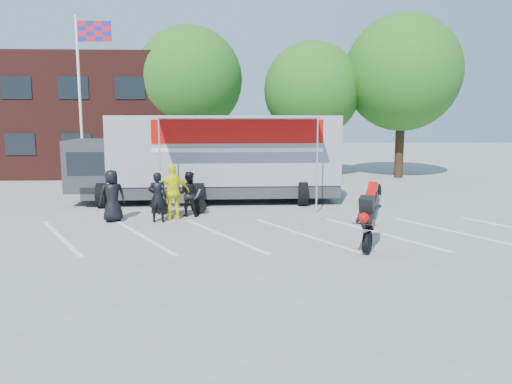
{
  "coord_description": "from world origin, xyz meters",
  "views": [
    {
      "loc": [
        0.55,
        -13.6,
        3.57
      ],
      "look_at": [
        1.2,
        1.02,
        1.3
      ],
      "focal_mm": 35.0,
      "sensor_mm": 36.0,
      "label": 1
    }
  ],
  "objects": [
    {
      "name": "parking_bay_lines",
      "position": [
        0.0,
        1.0,
        0.01
      ],
      "size": [
        18.09,
        13.33,
        0.01
      ],
      "primitive_type": "cube",
      "rotation": [
        0.0,
        0.0,
        0.52
      ],
      "color": "white",
      "rests_on": "ground"
    },
    {
      "name": "spectator_leather_c",
      "position": [
        -1.06,
        3.92,
        0.8
      ],
      "size": [
        0.86,
        0.72,
        1.59
      ],
      "primitive_type": "imported",
      "rotation": [
        0.0,
        0.0,
        2.98
      ],
      "color": "black",
      "rests_on": "ground"
    },
    {
      "name": "ground",
      "position": [
        0.0,
        0.0,
        0.0
      ],
      "size": [
        100.0,
        100.0,
        0.0
      ],
      "primitive_type": "plane",
      "color": "gray",
      "rests_on": "ground"
    },
    {
      "name": "spectator_leather_b",
      "position": [
        -2.01,
        2.95,
        0.84
      ],
      "size": [
        0.62,
        0.41,
        1.69
      ],
      "primitive_type": "imported",
      "rotation": [
        0.0,
        0.0,
        3.13
      ],
      "color": "black",
      "rests_on": "ground"
    },
    {
      "name": "tree_mid",
      "position": [
        5.0,
        15.0,
        4.94
      ],
      "size": [
        5.44,
        5.44,
        7.68
      ],
      "color": "#382314",
      "rests_on": "ground"
    },
    {
      "name": "tree_left",
      "position": [
        -2.0,
        16.0,
        5.57
      ],
      "size": [
        6.12,
        6.12,
        8.64
      ],
      "color": "#382314",
      "rests_on": "ground"
    },
    {
      "name": "tree_right",
      "position": [
        10.0,
        14.5,
        5.88
      ],
      "size": [
        6.46,
        6.46,
        9.12
      ],
      "color": "#382314",
      "rests_on": "ground"
    },
    {
      "name": "office_building",
      "position": [
        -10.0,
        18.0,
        3.5
      ],
      "size": [
        18.0,
        8.0,
        7.0
      ],
      "primitive_type": "cube",
      "color": "#421A15",
      "rests_on": "ground"
    },
    {
      "name": "transporter_truck",
      "position": [
        -0.31,
        6.83,
        0.0
      ],
      "size": [
        11.23,
        5.57,
        3.54
      ],
      "primitive_type": null,
      "rotation": [
        0.0,
        0.0,
        0.02
      ],
      "color": "gray",
      "rests_on": "ground"
    },
    {
      "name": "spectator_hivis",
      "position": [
        -1.53,
        3.34,
        0.96
      ],
      "size": [
        1.22,
        0.85,
        1.92
      ],
      "primitive_type": "imported",
      "rotation": [
        0.0,
        0.0,
        3.52
      ],
      "color": "#FAF70D",
      "rests_on": "ground"
    },
    {
      "name": "stunt_bike_rider",
      "position": [
        4.27,
        -0.68,
        0.0
      ],
      "size": [
        1.48,
        1.85,
        1.97
      ],
      "primitive_type": null,
      "rotation": [
        0.0,
        0.0,
        -0.49
      ],
      "color": "black",
      "rests_on": "ground"
    },
    {
      "name": "spectator_leather_a",
      "position": [
        -3.55,
        3.12,
        0.88
      ],
      "size": [
        1.02,
        0.87,
        1.76
      ],
      "primitive_type": "imported",
      "rotation": [
        0.0,
        0.0,
        3.58
      ],
      "color": "black",
      "rests_on": "ground"
    },
    {
      "name": "flagpole",
      "position": [
        -6.24,
        10.0,
        5.05
      ],
      "size": [
        1.61,
        0.12,
        8.0
      ],
      "color": "white",
      "rests_on": "ground"
    },
    {
      "name": "parked_motorcycle",
      "position": [
        -1.4,
        4.26,
        0.0
      ],
      "size": [
        1.94,
        0.73,
        1.0
      ],
      "primitive_type": null,
      "rotation": [
        0.0,
        0.0,
        1.62
      ],
      "color": "#B4B4B9",
      "rests_on": "ground"
    }
  ]
}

